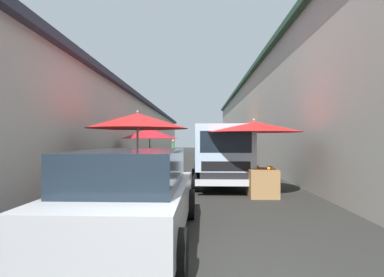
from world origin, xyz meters
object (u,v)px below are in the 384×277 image
Objects in this scene: fruit_stall_near_left at (150,137)px; hatchback_car at (132,195)px; vendor_in_shade at (173,149)px; delivery_truck at (222,157)px; fruit_stall_far_right at (255,138)px; parked_scooter at (144,170)px; vendor_by_crates at (204,151)px; fruit_stall_far_left at (229,139)px; plastic_stool at (219,162)px; fruit_stall_mid_lane at (138,127)px.

hatchback_car is at bearing -172.42° from fruit_stall_near_left.
delivery_truck is at bearing -166.48° from vendor_in_shade.
fruit_stall_far_right is 1.64× the size of parked_scooter.
vendor_in_shade is at bearing -1.86° from parked_scooter.
vendor_by_crates reaches higher than parked_scooter.
fruit_stall_far_left is 0.55× the size of delivery_truck.
vendor_by_crates reaches higher than hatchback_car.
parked_scooter is (-7.53, 4.05, -1.19)m from fruit_stall_far_left.
plastic_stool is at bearing -37.42° from fruit_stall_near_left.
plastic_stool is (8.75, 0.51, -1.35)m from fruit_stall_far_right.
fruit_stall_far_left is 1.65× the size of vendor_by_crates.
delivery_truck reaches higher than parked_scooter.
fruit_stall_near_left is 4.41m from delivery_truck.
vendor_by_crates is at bearing -28.36° from fruit_stall_near_left.
hatchback_car is 16.11m from vendor_in_shade.
fruit_stall_near_left is 0.91× the size of fruit_stall_far_right.
vendor_by_crates is at bearing 3.47° from delivery_truck.
fruit_stall_far_left reaches higher than plastic_stool.
fruit_stall_far_right is (-4.41, -3.83, -0.05)m from fruit_stall_near_left.
fruit_stall_far_right is at bearing -34.27° from hatchback_car.
fruit_stall_far_left is at bearing -7.07° from delivery_truck.
fruit_stall_mid_lane reaches higher than fruit_stall_far_left.
fruit_stall_far_right is at bearing -139.02° from fruit_stall_near_left.
plastic_stool is at bearing -9.82° from hatchback_car.
parked_scooter is 3.89× the size of plastic_stool.
plastic_stool is at bearing -17.59° from fruit_stall_mid_lane.
fruit_stall_mid_lane is 4.73m from fruit_stall_near_left.
fruit_stall_mid_lane is at bearing -174.48° from fruit_stall_near_left.
fruit_stall_near_left is 5.30m from vendor_by_crates.
fruit_stall_mid_lane is at bearing -179.49° from vendor_in_shade.
fruit_stall_mid_lane is 0.59× the size of delivery_truck.
fruit_stall_far_right reaches higher than delivery_truck.
hatchback_car is at bearing 145.73° from fruit_stall_far_right.
hatchback_car is at bearing -171.05° from parked_scooter.
vendor_by_crates is at bearing 71.83° from plastic_stool.
vendor_by_crates is 3.76m from vendor_in_shade.
fruit_stall_near_left is 0.51× the size of delivery_truck.
fruit_stall_mid_lane is 11.26m from fruit_stall_far_left.
fruit_stall_near_left reaches higher than vendor_by_crates.
fruit_stall_far_right is 4.91m from hatchback_car.
vendor_in_shade is (3.09, 2.14, -0.01)m from vendor_by_crates.
fruit_stall_near_left is 0.93× the size of fruit_stall_far_left.
fruit_stall_far_left is 4.19m from vendor_in_shade.
vendor_by_crates is (13.00, -1.37, 0.22)m from hatchback_car.
fruit_stall_far_right is at bearing 178.53° from fruit_stall_far_left.
fruit_stall_mid_lane reaches higher than fruit_stall_near_left.
fruit_stall_far_left reaches higher than parked_scooter.
fruit_stall_near_left reaches higher than fruit_stall_far_left.
vendor_in_shade reaches higher than parked_scooter.
vendor_by_crates is at bearing 8.45° from fruit_stall_far_right.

